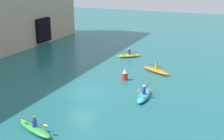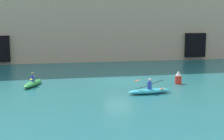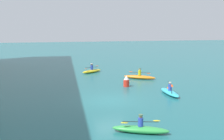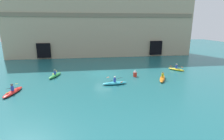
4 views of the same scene
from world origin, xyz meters
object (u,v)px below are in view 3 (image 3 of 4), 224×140
object	(u,v)px
kayak_green	(140,129)
kayak_yellow	(92,71)
kayak_cyan	(170,92)
kayak_orange	(140,77)
marker_buoy	(126,81)

from	to	relation	value
kayak_green	kayak_yellow	size ratio (longest dim) A/B	1.25
kayak_cyan	kayak_yellow	bearing A→B (deg)	-158.85
kayak_orange	kayak_yellow	xyz separation A→B (m)	(4.68, 4.78, -0.01)
kayak_green	kayak_yellow	world-z (taller)	kayak_yellow
kayak_yellow	kayak_green	bearing A→B (deg)	-123.85
kayak_yellow	marker_buoy	bearing A→B (deg)	-108.77
kayak_yellow	marker_buoy	xyz separation A→B (m)	(-8.13, -2.59, 0.29)
kayak_orange	kayak_cyan	world-z (taller)	kayak_orange
kayak_orange	marker_buoy	distance (m)	4.10
kayak_orange	kayak_green	size ratio (longest dim) A/B	1.01
kayak_green	marker_buoy	xyz separation A→B (m)	(12.13, -1.68, 0.28)
kayak_yellow	kayak_orange	bearing A→B (deg)	-80.79
marker_buoy	kayak_yellow	bearing A→B (deg)	17.63
kayak_orange	kayak_cyan	size ratio (longest dim) A/B	1.02
kayak_green	marker_buoy	distance (m)	12.25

